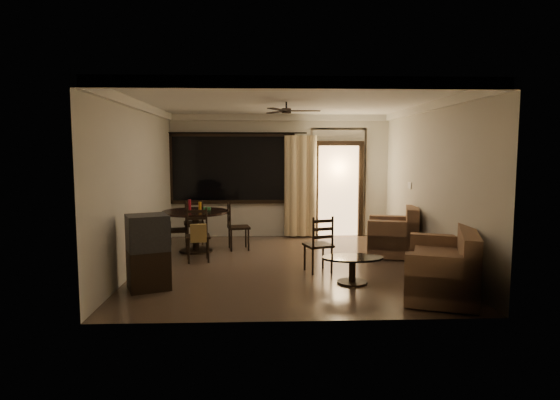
{
  "coord_description": "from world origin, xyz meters",
  "views": [
    {
      "loc": [
        -0.42,
        -8.0,
        1.97
      ],
      "look_at": [
        -0.1,
        0.2,
        1.11
      ],
      "focal_mm": 30.0,
      "sensor_mm": 36.0,
      "label": 1
    }
  ],
  "objects_px": {
    "sofa": "(446,269)",
    "side_chair": "(318,255)",
    "dining_chair_east": "(238,236)",
    "dining_chair_south": "(198,245)",
    "dining_chair_north": "(194,231)",
    "tv_cabinet": "(148,252)",
    "coffee_table": "(352,266)",
    "dining_table": "(196,220)",
    "dining_chair_west": "(178,239)",
    "armchair": "(396,236)"
  },
  "relations": [
    {
      "from": "dining_chair_west",
      "to": "sofa",
      "type": "xyz_separation_m",
      "value": [
        4.15,
        -2.77,
        0.08
      ]
    },
    {
      "from": "coffee_table",
      "to": "dining_chair_west",
      "type": "bearing_deg",
      "value": 143.54
    },
    {
      "from": "dining_chair_north",
      "to": "sofa",
      "type": "xyz_separation_m",
      "value": [
        3.98,
        -3.69,
        0.08
      ]
    },
    {
      "from": "dining_chair_north",
      "to": "dining_chair_east",
      "type": "bearing_deg",
      "value": 136.76
    },
    {
      "from": "dining_table",
      "to": "tv_cabinet",
      "type": "relative_size",
      "value": 1.2
    },
    {
      "from": "tv_cabinet",
      "to": "side_chair",
      "type": "relative_size",
      "value": 1.15
    },
    {
      "from": "dining_chair_south",
      "to": "tv_cabinet",
      "type": "height_order",
      "value": "tv_cabinet"
    },
    {
      "from": "dining_chair_west",
      "to": "dining_table",
      "type": "bearing_deg",
      "value": 105.54
    },
    {
      "from": "dining_chair_south",
      "to": "coffee_table",
      "type": "relative_size",
      "value": 1.03
    },
    {
      "from": "dining_chair_east",
      "to": "dining_chair_south",
      "type": "xyz_separation_m",
      "value": [
        -0.67,
        -1.0,
        0.02
      ]
    },
    {
      "from": "dining_chair_east",
      "to": "sofa",
      "type": "bearing_deg",
      "value": -146.07
    },
    {
      "from": "dining_chair_south",
      "to": "sofa",
      "type": "height_order",
      "value": "dining_chair_south"
    },
    {
      "from": "dining_chair_west",
      "to": "dining_chair_east",
      "type": "xyz_separation_m",
      "value": [
        1.14,
        0.31,
        0.0
      ]
    },
    {
      "from": "dining_chair_west",
      "to": "side_chair",
      "type": "xyz_separation_m",
      "value": [
        2.54,
        -1.51,
        -0.01
      ]
    },
    {
      "from": "armchair",
      "to": "side_chair",
      "type": "xyz_separation_m",
      "value": [
        -1.61,
        -1.13,
        -0.1
      ]
    },
    {
      "from": "coffee_table",
      "to": "tv_cabinet",
      "type": "bearing_deg",
      "value": -176.9
    },
    {
      "from": "dining_chair_east",
      "to": "sofa",
      "type": "xyz_separation_m",
      "value": [
        3.01,
        -3.07,
        0.08
      ]
    },
    {
      "from": "dining_chair_west",
      "to": "tv_cabinet",
      "type": "distance_m",
      "value": 2.37
    },
    {
      "from": "dining_chair_north",
      "to": "tv_cabinet",
      "type": "distance_m",
      "value": 3.29
    },
    {
      "from": "dining_chair_north",
      "to": "dining_chair_south",
      "type": "bearing_deg",
      "value": 90.0
    },
    {
      "from": "dining_chair_east",
      "to": "dining_chair_south",
      "type": "bearing_deg",
      "value": 135.7
    },
    {
      "from": "coffee_table",
      "to": "dining_table",
      "type": "bearing_deg",
      "value": 138.51
    },
    {
      "from": "dining_chair_north",
      "to": "coffee_table",
      "type": "relative_size",
      "value": 1.03
    },
    {
      "from": "dining_chair_north",
      "to": "side_chair",
      "type": "bearing_deg",
      "value": 123.7
    },
    {
      "from": "coffee_table",
      "to": "sofa",
      "type": "bearing_deg",
      "value": -25.97
    },
    {
      "from": "armchair",
      "to": "coffee_table",
      "type": "bearing_deg",
      "value": -107.27
    },
    {
      "from": "dining_chair_north",
      "to": "side_chair",
      "type": "distance_m",
      "value": 3.39
    },
    {
      "from": "dining_chair_east",
      "to": "armchair",
      "type": "height_order",
      "value": "dining_chair_east"
    },
    {
      "from": "dining_chair_south",
      "to": "dining_chair_north",
      "type": "height_order",
      "value": "same"
    },
    {
      "from": "tv_cabinet",
      "to": "armchair",
      "type": "height_order",
      "value": "tv_cabinet"
    },
    {
      "from": "dining_chair_east",
      "to": "tv_cabinet",
      "type": "distance_m",
      "value": 2.9
    },
    {
      "from": "dining_chair_west",
      "to": "coffee_table",
      "type": "relative_size",
      "value": 1.03
    },
    {
      "from": "sofa",
      "to": "side_chair",
      "type": "bearing_deg",
      "value": 162.21
    },
    {
      "from": "dining_table",
      "to": "side_chair",
      "type": "xyz_separation_m",
      "value": [
        2.22,
        -1.66,
        -0.36
      ]
    },
    {
      "from": "dining_chair_west",
      "to": "coffee_table",
      "type": "distance_m",
      "value": 3.69
    },
    {
      "from": "dining_chair_west",
      "to": "tv_cabinet",
      "type": "relative_size",
      "value": 0.89
    },
    {
      "from": "dining_table",
      "to": "coffee_table",
      "type": "xyz_separation_m",
      "value": [
        2.65,
        -2.34,
        -0.37
      ]
    },
    {
      "from": "dining_chair_east",
      "to": "sofa",
      "type": "distance_m",
      "value": 4.3
    },
    {
      "from": "dining_chair_west",
      "to": "tv_cabinet",
      "type": "bearing_deg",
      "value": -10.77
    },
    {
      "from": "dining_chair_south",
      "to": "coffee_table",
      "type": "bearing_deg",
      "value": -41.52
    },
    {
      "from": "dining_chair_west",
      "to": "dining_chair_east",
      "type": "height_order",
      "value": "same"
    },
    {
      "from": "tv_cabinet",
      "to": "coffee_table",
      "type": "relative_size",
      "value": 1.17
    },
    {
      "from": "sofa",
      "to": "tv_cabinet",
      "type": "bearing_deg",
      "value": -165.48
    },
    {
      "from": "tv_cabinet",
      "to": "sofa",
      "type": "relative_size",
      "value": 0.57
    },
    {
      "from": "sofa",
      "to": "side_chair",
      "type": "height_order",
      "value": "side_chair"
    },
    {
      "from": "dining_chair_north",
      "to": "tv_cabinet",
      "type": "bearing_deg",
      "value": 76.34
    },
    {
      "from": "dining_chair_south",
      "to": "dining_chair_north",
      "type": "distance_m",
      "value": 1.64
    },
    {
      "from": "dining_chair_south",
      "to": "coffee_table",
      "type": "xyz_separation_m",
      "value": [
        2.49,
        -1.5,
        -0.04
      ]
    },
    {
      "from": "side_chair",
      "to": "dining_chair_east",
      "type": "bearing_deg",
      "value": -69.69
    },
    {
      "from": "dining_table",
      "to": "coffee_table",
      "type": "height_order",
      "value": "dining_table"
    }
  ]
}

